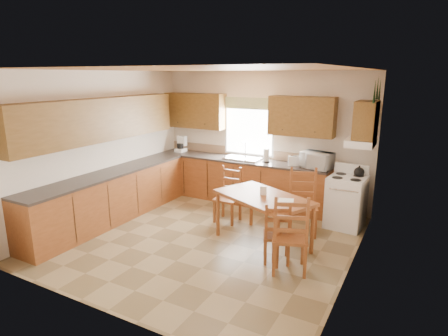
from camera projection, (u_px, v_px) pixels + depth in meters
The scene contains 35 objects.
floor at pixel (207, 238), 6.17m from camera, with size 4.50×4.50×0.00m, color #8C7853.
ceiling at pixel (205, 69), 5.51m from camera, with size 4.50×4.50×0.00m, color #9E6531.
wall_left at pixel (102, 146), 6.88m from camera, with size 4.50×4.50×0.00m, color silver.
wall_right at pixel (356, 177), 4.80m from camera, with size 4.50×4.50×0.00m, color silver.
wall_back at pixel (262, 138), 7.76m from camera, with size 4.50×4.50×0.00m, color silver.
wall_front at pixel (96, 200), 3.92m from camera, with size 4.50×4.50×0.00m, color silver.
lower_cab_back at pixel (239, 181), 7.90m from camera, with size 3.75×0.60×0.88m, color brown.
lower_cab_left at pixel (112, 198), 6.84m from camera, with size 0.60×3.60×0.88m, color brown.
counter_back at pixel (240, 160), 7.79m from camera, with size 3.75×0.63×0.04m, color #38302C.
counter_left at pixel (110, 173), 6.73m from camera, with size 0.63×3.60×0.04m, color #38302C.
backsplash at pixel (246, 152), 8.01m from camera, with size 3.75×0.01×0.18m, color #96765A.
upper_cab_back_left at pixel (195, 111), 8.21m from camera, with size 1.41×0.33×0.75m, color brown.
upper_cab_back_right at pixel (302, 116), 7.10m from camera, with size 1.25×0.33×0.75m, color brown.
upper_cab_left at pixel (100, 120), 6.56m from camera, with size 0.33×3.60×0.75m, color brown.
upper_cab_stove at pixel (366, 120), 6.15m from camera, with size 0.33×0.62×0.62m, color brown.
range_hood at pixel (361, 142), 6.27m from camera, with size 0.44×0.62×0.12m, color white.
window_frame at pixel (249, 127), 7.83m from camera, with size 1.13×0.02×1.18m, color white.
window_pane at pixel (249, 127), 7.82m from camera, with size 1.05×0.01×1.10m, color white.
window_valance at pixel (249, 103), 7.68m from camera, with size 1.19×0.01×0.24m, color #4E6E37.
sink_basin at pixel (243, 158), 7.74m from camera, with size 0.75×0.45×0.04m, color silver.
pine_decal_a at pixel (375, 91), 5.70m from camera, with size 0.22×0.22×0.36m, color #1A3D1A.
pine_decal_b at pixel (378, 88), 5.97m from camera, with size 0.22×0.22×0.36m, color #1A3D1A.
pine_decal_c at pixel (380, 90), 6.25m from camera, with size 0.22×0.22×0.36m, color #1A3D1A.
stove at pixel (346, 202), 6.56m from camera, with size 0.60×0.62×0.89m, color white.
coffeemaker at pixel (181, 144), 8.47m from camera, with size 0.20×0.25×0.35m, color white.
paper_towel at pixel (266, 155), 7.48m from camera, with size 0.11×0.11×0.27m, color white.
toaster at pixel (294, 161), 7.21m from camera, with size 0.22×0.14×0.18m, color white.
microwave at pixel (317, 160), 6.96m from camera, with size 0.51×0.37×0.31m, color white.
dining_table at pixel (263, 220), 5.88m from camera, with size 1.50×0.86×0.80m, color brown.
chair_near_left at pixel (277, 231), 5.33m from camera, with size 0.38×0.36×0.90m, color brown.
chair_near_right at pixel (290, 233), 5.04m from camera, with size 0.47×0.44×1.11m, color brown.
chair_far_left at pixel (227, 195), 6.78m from camera, with size 0.42×0.40×0.99m, color brown.
chair_far_right at pixel (303, 203), 6.22m from camera, with size 0.46×0.44×1.10m, color brown.
table_paper at pixel (286, 201), 5.53m from camera, with size 0.23×0.30×0.00m, color white.
table_card at pixel (263, 191), 5.81m from camera, with size 0.10×0.02×0.13m, color white.
Camera 1 is at (2.97, -4.88, 2.62)m, focal length 30.00 mm.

